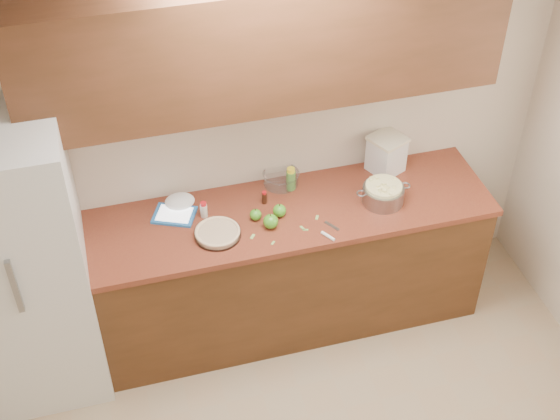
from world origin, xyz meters
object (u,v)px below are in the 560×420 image
object	(u,v)px
pie	(217,233)
tablet	(174,215)
flour_canister	(386,154)
colander	(383,194)

from	to	relation	value
pie	tablet	world-z (taller)	pie
flour_canister	tablet	xyz separation A→B (m)	(-1.35, -0.09, -0.12)
pie	tablet	bearing A→B (deg)	131.40
colander	flour_canister	size ratio (longest dim) A/B	1.28
colander	flour_canister	bearing A→B (deg)	66.28
colander	flour_canister	world-z (taller)	flour_canister
pie	flour_canister	distance (m)	1.19
flour_canister	tablet	distance (m)	1.36
flour_canister	tablet	bearing A→B (deg)	-176.13
pie	colander	world-z (taller)	colander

